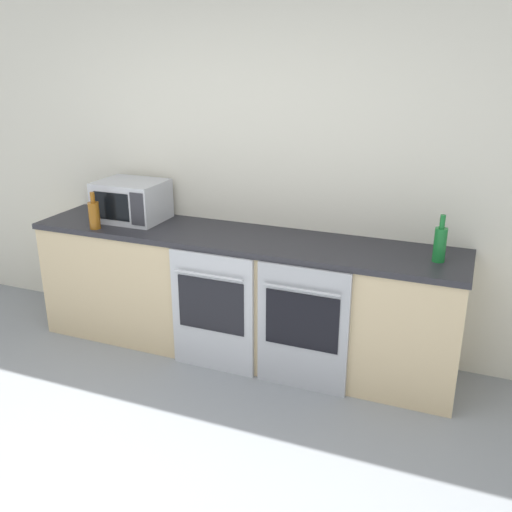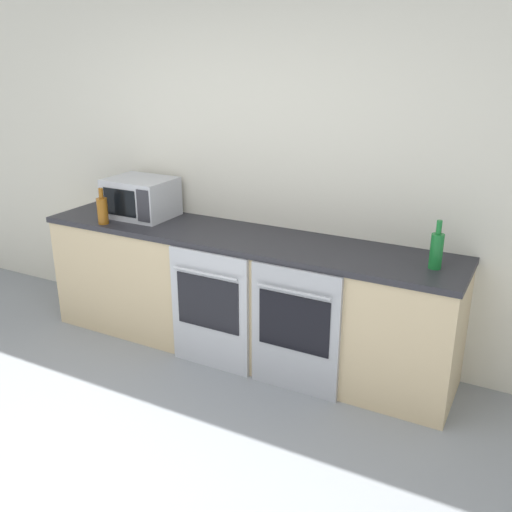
{
  "view_description": "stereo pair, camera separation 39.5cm",
  "coord_description": "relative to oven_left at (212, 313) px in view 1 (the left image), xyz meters",
  "views": [
    {
      "loc": [
        1.51,
        -1.53,
        2.11
      ],
      "look_at": [
        0.13,
        1.92,
        0.76
      ],
      "focal_mm": 40.0,
      "sensor_mm": 36.0,
      "label": 1
    },
    {
      "loc": [
        1.87,
        -1.37,
        2.11
      ],
      "look_at": [
        0.13,
        1.92,
        0.76
      ],
      "focal_mm": 40.0,
      "sensor_mm": 36.0,
      "label": 2
    }
  ],
  "objects": [
    {
      "name": "counter_back",
      "position": [
        0.07,
        0.32,
        0.01
      ],
      "size": [
        3.08,
        0.63,
        0.9
      ],
      "color": "#D1B789",
      "rests_on": "ground_plane"
    },
    {
      "name": "oven_left",
      "position": [
        0.0,
        0.0,
        0.0
      ],
      "size": [
        0.6,
        0.06,
        0.86
      ],
      "color": "#B7BABF",
      "rests_on": "ground_plane"
    },
    {
      "name": "bottle_green",
      "position": [
        1.4,
        0.3,
        0.58
      ],
      "size": [
        0.08,
        0.08,
        0.29
      ],
      "color": "#19722D",
      "rests_on": "counter_back"
    },
    {
      "name": "microwave",
      "position": [
        -0.84,
        0.38,
        0.61
      ],
      "size": [
        0.49,
        0.4,
        0.3
      ],
      "color": "#B7BABF",
      "rests_on": "counter_back"
    },
    {
      "name": "bottle_amber",
      "position": [
        -0.96,
        0.08,
        0.57
      ],
      "size": [
        0.08,
        0.08,
        0.27
      ],
      "color": "#8C5114",
      "rests_on": "counter_back"
    },
    {
      "name": "oven_right",
      "position": [
        0.64,
        0.0,
        0.0
      ],
      "size": [
        0.6,
        0.06,
        0.86
      ],
      "color": "#A8AAAF",
      "rests_on": "ground_plane"
    },
    {
      "name": "wall_back",
      "position": [
        0.07,
        0.65,
        0.86
      ],
      "size": [
        10.0,
        0.06,
        2.6
      ],
      "color": "silver",
      "rests_on": "ground_plane"
    }
  ]
}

